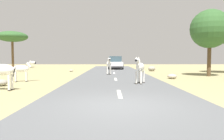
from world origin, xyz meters
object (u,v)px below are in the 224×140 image
Objects in this scene: zebra_4 at (22,69)px; rock_2 at (152,69)px; zebra_0 at (109,64)px; tree_2 at (210,29)px; zebra_2 at (140,68)px; rock_1 at (172,76)px; rock_4 at (1,83)px; car_0 at (115,63)px; rock_3 at (71,71)px; zebra_1 at (1,70)px; tree_0 at (12,37)px.

zebra_4 is 1.70× the size of rock_2.
zebra_0 is 9.08m from tree_2.
zebra_0 is 1.05× the size of zebra_2.
rock_1 is 11.34m from rock_4.
rock_4 is at bearing 66.05° from car_0.
tree_2 is 5.73m from rock_1.
rock_2 is at bearing 119.02° from zebra_4.
rock_3 is (-9.37, -0.76, -0.18)m from rock_2.
rock_4 is (-0.31, -2.08, -0.65)m from zebra_4.
zebra_1 is at bearing 69.94° from car_0.
zebra_1 is at bearing -9.18° from zebra_4.
tree_0 is at bearing 158.48° from rock_2.
car_0 is (0.79, 9.95, -0.13)m from zebra_0.
tree_0 is 8.17× the size of rock_4.
zebra_2 is 1.86× the size of rock_2.
tree_2 reaches higher than rock_4.
rock_2 is at bearing 4.66° from rock_3.
rock_2 is (10.60, 11.07, -0.54)m from zebra_4.
rock_2 is at bearing -82.53° from zebra_2.
rock_2 is at bearing 50.32° from rock_4.
zebra_4 is at bearing 11.28° from zebra_1.
rock_4 is (-0.83, 1.59, -0.78)m from zebra_1.
zebra_2 is at bearing -62.37° from rock_3.
tree_0 reaches higher than rock_1.
zebra_0 reaches higher than zebra_4.
rock_3 is (1.23, 10.31, -0.72)m from zebra_4.
rock_4 reaches higher than rock_3.
zebra_2 is 4.53m from rock_1.
rock_1 is (10.31, 1.90, -0.65)m from zebra_4.
zebra_0 is 6.65m from rock_3.
tree_0 reaches higher than zebra_0.
car_0 is (6.37, 15.29, 0.01)m from zebra_4.
zebra_2 is 2.29× the size of rock_4.
zebra_2 is 0.28× the size of tree_0.
rock_4 is (-7.73, -0.59, -0.80)m from zebra_2.
tree_2 reaches higher than rock_1.
zebra_0 reaches higher than rock_4.
car_0 is 18.63m from rock_4.
rock_1 is 1.54× the size of rock_3.
rock_2 is (10.08, 14.75, -0.67)m from zebra_1.
tree_0 reaches higher than car_0.
zebra_2 is at bearing -69.21° from zebra_1.
tree_2 is (13.53, 7.70, 2.99)m from zebra_1.
zebra_2 is 16.82m from car_0.
rock_4 is at bearing -156.96° from tree_2.
rock_1 is at bearing -40.92° from tree_0.
zebra_4 is 14.94m from tree_2.
tree_2 is 16.06m from rock_4.
car_0 is 7.19m from rock_3.
car_0 is at bearing 106.38° from rock_1.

